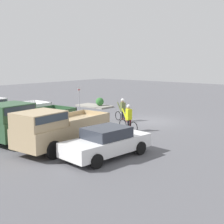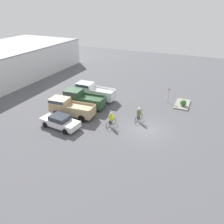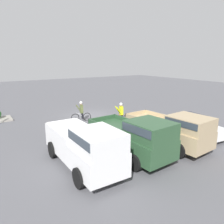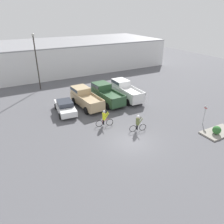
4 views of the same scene
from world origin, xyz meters
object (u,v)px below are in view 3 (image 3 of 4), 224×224
object	(u,v)px
pickup_truck_1	(134,137)
cyclist_0	(81,111)
pickup_truck_0	(172,129)
pickup_truck_2	(85,146)
cyclist_1	(121,113)
sedan_0	(192,125)

from	to	relation	value
pickup_truck_1	cyclist_0	distance (m)	8.15
pickup_truck_0	pickup_truck_2	bearing A→B (deg)	-2.96
cyclist_1	pickup_truck_1	bearing A→B (deg)	61.30
pickup_truck_0	pickup_truck_1	world-z (taller)	pickup_truck_1
cyclist_0	cyclist_1	size ratio (longest dim) A/B	0.98
sedan_0	pickup_truck_0	xyz separation A→B (m)	(2.77, 0.65, 0.39)
pickup_truck_2	cyclist_0	bearing A→B (deg)	-113.74
sedan_0	pickup_truck_1	bearing A→B (deg)	5.61
sedan_0	cyclist_1	xyz separation A→B (m)	(2.49, -5.07, 0.18)
sedan_0	cyclist_0	distance (m)	9.02
sedan_0	pickup_truck_2	bearing A→B (deg)	2.47
sedan_0	pickup_truck_1	xyz separation A→B (m)	(5.57, 0.55, 0.44)
pickup_truck_1	cyclist_1	xyz separation A→B (m)	(-3.08, -5.62, -0.26)
pickup_truck_2	cyclist_1	world-z (taller)	pickup_truck_2
sedan_0	cyclist_1	world-z (taller)	cyclist_1
cyclist_0	pickup_truck_1	bearing A→B (deg)	85.36
sedan_0	pickup_truck_1	distance (m)	5.62
sedan_0	cyclist_1	size ratio (longest dim) A/B	2.58
cyclist_0	pickup_truck_0	bearing A→B (deg)	104.63
pickup_truck_0	cyclist_0	distance (m)	8.50
cyclist_0	cyclist_1	bearing A→B (deg)	134.13
cyclist_0	cyclist_1	world-z (taller)	cyclist_1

